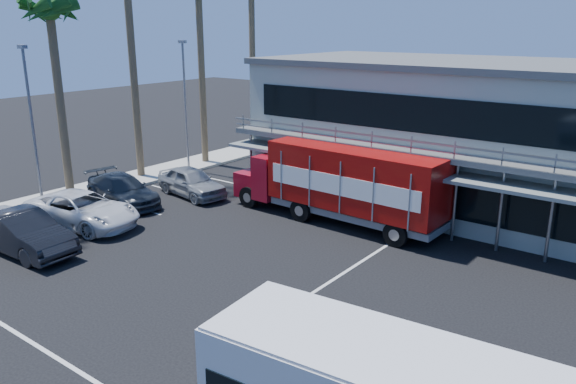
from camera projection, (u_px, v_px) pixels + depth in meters
The scene contains 12 objects.
ground at pixel (239, 294), 19.49m from camera, with size 120.00×120.00×0.00m, color black.
building at pixel (481, 135), 28.11m from camera, with size 22.40×12.00×7.30m.
curb_strip at pixel (116, 184), 32.73m from camera, with size 3.00×32.00×0.16m, color #A5A399.
palm_c at pixel (50, 20), 27.77m from camera, with size 2.80×2.80×10.75m.
light_pole_near at pixel (32, 121), 27.18m from camera, with size 0.50×0.25×8.09m.
light_pole_far at pixel (185, 100), 34.82m from camera, with size 0.50×0.25×8.09m.
red_truck at pixel (343, 181), 26.07m from camera, with size 11.00×2.96×3.67m.
parked_car_a at pixel (12, 223), 24.38m from camera, with size 1.69×4.20×1.43m, color #B8BBC0.
parked_car_b at pixel (23, 233), 22.84m from camera, with size 1.81×5.20×1.71m, color black.
parked_car_c at pixel (82, 210), 25.90m from camera, with size 2.62×5.68×1.58m, color silver.
parked_car_d at pixel (122, 190), 29.09m from camera, with size 2.11×5.20×1.51m, color #282E36.
parked_car_e at pixel (191, 182), 30.49m from camera, with size 1.86×4.62×1.57m, color gray.
Camera 1 is at (12.03, -13.03, 8.99)m, focal length 35.00 mm.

